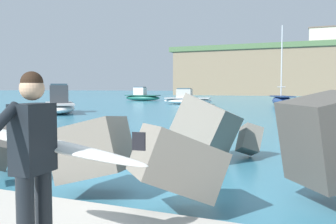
# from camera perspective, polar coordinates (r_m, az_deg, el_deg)

# --- Properties ---
(ground_plane) EXTENTS (400.00, 400.00, 0.00)m
(ground_plane) POSITION_cam_1_polar(r_m,az_deg,el_deg) (7.35, -5.58, -11.09)
(ground_plane) COLOR teal
(breakwater_jetty) EXTENTS (30.69, 7.17, 2.99)m
(breakwater_jetty) POSITION_cam_1_polar(r_m,az_deg,el_deg) (8.69, -11.17, -1.91)
(breakwater_jetty) COLOR #4C4944
(breakwater_jetty) RESTS_ON ground
(surfer_with_board) EXTENTS (2.11, 1.22, 1.78)m
(surfer_with_board) POSITION_cam_1_polar(r_m,az_deg,el_deg) (3.57, -19.04, -6.13)
(surfer_with_board) COLOR black
(surfer_with_board) RESTS_ON walkway_path
(boat_near_right) EXTENTS (5.70, 2.92, 1.81)m
(boat_near_right) POSITION_cam_1_polar(r_m,az_deg,el_deg) (42.05, 2.93, 1.93)
(boat_near_right) COLOR white
(boat_near_right) RESTS_ON ground
(boat_mid_right) EXTENTS (5.29, 1.95, 1.99)m
(boat_mid_right) POSITION_cam_1_polar(r_m,az_deg,el_deg) (53.54, -3.94, 2.37)
(boat_mid_right) COLOR #1E6656
(boat_mid_right) RESTS_ON ground
(boat_far_left) EXTENTS (3.16, 4.94, 8.04)m
(boat_far_left) POSITION_cam_1_polar(r_m,az_deg,el_deg) (39.10, 16.86, 1.71)
(boat_far_left) COLOR navy
(boat_far_left) RESTS_ON ground
(boat_far_centre) EXTENTS (5.52, 5.97, 2.16)m
(boat_far_centre) POSITION_cam_1_polar(r_m,az_deg,el_deg) (28.68, -16.15, 1.12)
(boat_far_centre) COLOR white
(boat_far_centre) RESTS_ON ground
(station_building_annex) EXTENTS (8.06, 5.09, 4.14)m
(station_building_annex) POSITION_cam_1_polar(r_m,az_deg,el_deg) (98.57, 22.90, 10.54)
(station_building_annex) COLOR beige
(station_building_annex) RESTS_ON headland_bluff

